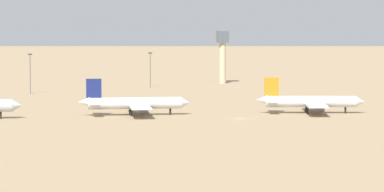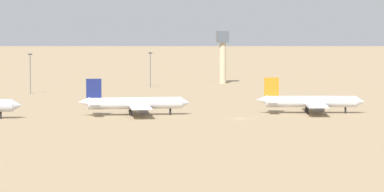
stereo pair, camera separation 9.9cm
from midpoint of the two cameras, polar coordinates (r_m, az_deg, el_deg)
ground at (r=330.86m, az=2.66°, el=-1.26°), size 4000.00×4000.00×0.00m
ridge_center at (r=1329.90m, az=-0.45°, el=5.22°), size 257.60×198.00×90.78m
parked_jet_navy_2 at (r=340.98m, az=-3.23°, el=-0.40°), size 37.18×31.29×12.28m
parked_jet_orange_3 at (r=349.29m, az=6.55°, el=-0.31°), size 36.48×31.23×12.12m
control_tower at (r=488.97m, az=1.71°, el=2.46°), size 5.20×5.20×24.93m
light_pole_mid at (r=433.17m, az=-8.93°, el=1.38°), size 1.80×0.50×16.76m
light_pole_east at (r=464.16m, az=-2.31°, el=1.60°), size 1.80×0.50×15.78m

